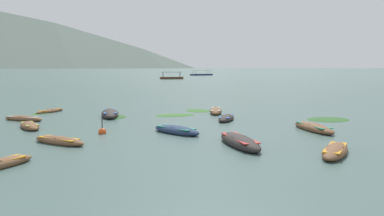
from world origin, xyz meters
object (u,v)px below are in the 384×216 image
at_px(rowboat_9, 313,128).
at_px(rowboat_7, 226,118).
at_px(rowboat_13, 240,142).
at_px(mooring_buoy, 102,132).
at_px(rowboat_2, 176,130).
at_px(ferry_0, 201,74).
at_px(ferry_1, 172,78).
at_px(rowboat_3, 110,114).
at_px(rowboat_10, 23,119).
at_px(rowboat_1, 59,141).
at_px(rowboat_0, 50,111).
at_px(rowboat_8, 216,111).
at_px(rowboat_4, 335,151).
at_px(rowboat_11, 30,126).

bearing_deg(rowboat_9, rowboat_7, 133.17).
bearing_deg(rowboat_13, mooring_buoy, 150.35).
bearing_deg(mooring_buoy, rowboat_2, -5.08).
distance_m(ferry_0, ferry_1, 51.42).
bearing_deg(rowboat_3, rowboat_10, -165.26).
bearing_deg(rowboat_1, rowboat_9, 8.44).
relative_size(rowboat_0, rowboat_13, 0.71).
xyz_separation_m(rowboat_10, ferry_0, (32.92, 138.62, 0.30)).
distance_m(rowboat_7, rowboat_8, 4.37).
height_order(rowboat_3, rowboat_10, rowboat_3).
bearing_deg(rowboat_4, rowboat_11, 151.21).
xyz_separation_m(rowboat_7, rowboat_13, (-1.14, -8.68, 0.05)).
height_order(rowboat_1, rowboat_4, rowboat_4).
bearing_deg(rowboat_10, ferry_1, 79.77).
distance_m(rowboat_0, rowboat_13, 20.26).
bearing_deg(rowboat_7, rowboat_8, 90.30).
bearing_deg(rowboat_7, ferry_1, 89.36).
bearing_deg(rowboat_4, rowboat_0, 134.78).
relative_size(rowboat_3, rowboat_4, 1.32).
height_order(ferry_0, mooring_buoy, ferry_0).
xyz_separation_m(rowboat_1, rowboat_9, (15.04, 2.23, 0.03)).
relative_size(rowboat_2, rowboat_7, 1.08).
bearing_deg(rowboat_0, rowboat_13, -48.48).
bearing_deg(rowboat_4, rowboat_3, 129.51).
bearing_deg(rowboat_9, mooring_buoy, 178.02).
relative_size(rowboat_2, rowboat_10, 0.99).
bearing_deg(rowboat_11, rowboat_3, 49.01).
height_order(rowboat_4, ferry_1, ferry_1).
relative_size(rowboat_1, ferry_0, 0.31).
bearing_deg(rowboat_10, rowboat_1, -61.54).
bearing_deg(rowboat_0, ferry_1, 79.62).
relative_size(rowboat_0, rowboat_10, 0.89).
distance_m(rowboat_10, ferry_0, 142.48).
height_order(rowboat_2, rowboat_9, rowboat_9).
distance_m(rowboat_4, ferry_0, 152.00).
distance_m(rowboat_0, rowboat_10, 4.88).
xyz_separation_m(rowboat_1, rowboat_4, (13.24, -3.86, 0.02)).
xyz_separation_m(rowboat_0, ferry_0, (32.28, 133.78, 0.33)).
distance_m(rowboat_1, rowboat_3, 10.52).
relative_size(rowboat_1, ferry_1, 0.43).
height_order(rowboat_9, rowboat_13, rowboat_13).
xyz_separation_m(rowboat_8, mooring_buoy, (-8.56, -8.81, -0.08)).
distance_m(rowboat_1, rowboat_11, 6.01).
distance_m(rowboat_4, rowboat_9, 6.36).
distance_m(rowboat_1, rowboat_8, 15.52).
xyz_separation_m(rowboat_13, mooring_buoy, (-7.45, 4.24, -0.11)).
xyz_separation_m(rowboat_3, rowboat_7, (8.99, -3.28, -0.05)).
bearing_deg(rowboat_13, rowboat_3, 123.28).
relative_size(rowboat_1, mooring_buoy, 3.10).
bearing_deg(rowboat_3, rowboat_1, -97.97).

